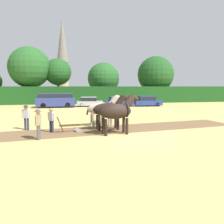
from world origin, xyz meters
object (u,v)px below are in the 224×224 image
at_px(draft_horse_lead_right, 109,109).
at_px(parked_car_center_left, 119,102).
at_px(church_spire, 63,57).
at_px(draft_horse_lead_left, 117,111).
at_px(tree_center_right, 103,79).
at_px(farmer_onlooker_right, 26,116).
at_px(parked_car_left, 90,102).
at_px(parked_van, 56,100).
at_px(plow, 71,127).
at_px(farmer_onlooker_left, 38,122).
at_px(tree_center_left, 30,68).
at_px(tree_center, 58,72).
at_px(draft_horse_trail_left, 103,108).
at_px(farmer_at_plow, 51,118).
at_px(farmer_beside_team, 103,111).
at_px(parked_car_center, 148,101).
at_px(tree_right, 156,75).

bearing_deg(draft_horse_lead_right, parked_car_center_left, 67.63).
bearing_deg(church_spire, draft_horse_lead_left, -84.87).
height_order(tree_center_right, farmer_onlooker_right, tree_center_right).
relative_size(draft_horse_lead_left, parked_car_left, 0.70).
relative_size(tree_center_right, parked_van, 1.41).
bearing_deg(draft_horse_lead_right, draft_horse_lead_left, -90.00).
distance_m(plow, farmer_onlooker_left, 2.61).
xyz_separation_m(tree_center_left, parked_van, (4.75, -8.39, -5.18)).
relative_size(tree_center, draft_horse_lead_right, 2.88).
distance_m(church_spire, parked_van, 32.96).
distance_m(draft_horse_trail_left, parked_car_left, 16.32).
height_order(tree_center_left, draft_horse_lead_left, tree_center_left).
bearing_deg(farmer_onlooker_right, farmer_at_plow, -95.70).
xyz_separation_m(draft_horse_trail_left, farmer_onlooker_right, (-5.38, -0.64, -0.33)).
bearing_deg(farmer_beside_team, farmer_onlooker_left, -86.11).
bearing_deg(parked_car_center_left, parked_car_center, -6.33).
bearing_deg(plow, tree_center_right, 69.55).
xyz_separation_m(tree_center_right, draft_horse_lead_left, (-3.77, -29.87, -3.06)).
height_order(draft_horse_trail_left, parked_van, draft_horse_trail_left).
bearing_deg(draft_horse_lead_right, parked_van, 97.33).
bearing_deg(farmer_onlooker_left, parked_car_left, 86.96).
relative_size(farmer_onlooker_right, parked_car_center, 0.41).
bearing_deg(parked_van, tree_right, 25.15).
xyz_separation_m(draft_horse_lead_right, farmer_beside_team, (0.03, 3.15, -0.50)).
bearing_deg(tree_center_right, parked_car_center_left, -87.10).
bearing_deg(tree_center, farmer_onlooker_right, -92.13).
bearing_deg(draft_horse_trail_left, parked_car_left, 80.82).
height_order(plow, parked_car_center, parked_car_center).
height_order(tree_center_right, draft_horse_lead_left, tree_center_right).
height_order(tree_center, farmer_onlooker_right, tree_center).
xyz_separation_m(church_spire, draft_horse_lead_left, (4.51, -50.22, -9.74)).
height_order(draft_horse_lead_right, parked_car_center, draft_horse_lead_right).
bearing_deg(draft_horse_trail_left, farmer_onlooker_left, -146.76).
distance_m(tree_center_right, draft_horse_lead_right, 28.78).
relative_size(tree_right, parked_car_left, 2.23).
distance_m(tree_right, parked_van, 21.36).
distance_m(tree_center_left, parked_van, 10.94).
bearing_deg(church_spire, tree_center_left, -102.42).
xyz_separation_m(tree_center, farmer_onlooker_left, (0.25, -28.25, -4.54)).
relative_size(draft_horse_trail_left, plow, 1.81).
xyz_separation_m(farmer_onlooker_right, parked_car_center, (14.53, 15.87, -0.26)).
bearing_deg(church_spire, parked_car_left, -81.59).
xyz_separation_m(parked_car_left, parked_car_center_left, (4.29, -0.64, 0.03)).
height_order(tree_center_right, farmer_beside_team, tree_center_right).
distance_m(tree_center_left, farmer_onlooker_left, 28.73).
bearing_deg(draft_horse_trail_left, tree_center, 92.64).
bearing_deg(draft_horse_trail_left, draft_horse_lead_right, -90.07).
bearing_deg(farmer_onlooker_right, draft_horse_trail_left, -56.17).
height_order(parked_van, parked_car_center_left, parked_van).
height_order(tree_right, farmer_beside_team, tree_right).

